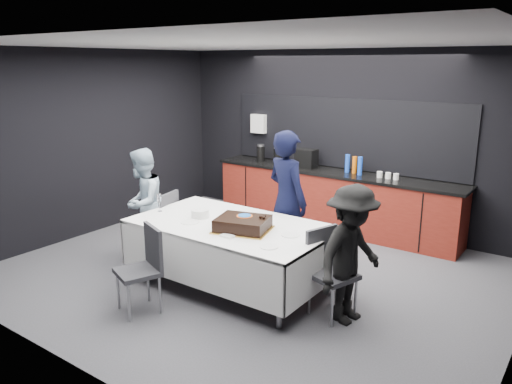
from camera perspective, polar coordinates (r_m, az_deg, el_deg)
ground at (r=6.39m, az=-0.53°, el=-9.33°), size 6.00×6.00×0.00m
room_shell at (r=5.89m, az=-0.57°, el=7.44°), size 6.04×5.04×2.82m
kitchenette at (r=8.02m, az=8.73°, el=-0.39°), size 4.10×0.64×2.05m
party_table at (r=5.86m, az=-2.85°, el=-4.88°), size 2.32×1.32×0.78m
cake_assembly at (r=5.55m, az=-1.52°, el=-3.67°), size 0.71×0.63×0.18m
plate_stack at (r=6.04m, az=-6.40°, el=-2.45°), size 0.21×0.21×0.10m
loose_plate_near at (r=5.89m, az=-7.54°, el=-3.42°), size 0.22×0.22×0.01m
loose_plate_right_a at (r=5.42m, az=3.95°, el=-4.92°), size 0.20×0.20×0.01m
loose_plate_right_b at (r=5.08m, az=1.49°, el=-6.26°), size 0.19×0.19×0.01m
loose_plate_far at (r=6.09m, az=-0.52°, el=-2.68°), size 0.21×0.21×0.01m
fork_pile at (r=5.37m, az=-3.31°, el=-5.05°), size 0.15×0.10×0.02m
champagne_flute at (r=6.34m, az=-10.99°, el=-0.80°), size 0.06×0.06×0.22m
chair_left at (r=6.83m, az=-10.61°, el=-3.20°), size 0.50×0.50×0.92m
chair_right at (r=5.32m, az=8.23°, el=-8.33°), size 0.53×0.53×0.92m
chair_near at (r=5.46m, az=-12.63°, el=-7.92°), size 0.54×0.54×0.92m
person_center at (r=6.32m, az=3.57°, el=-0.99°), size 0.76×0.62×1.79m
person_left at (r=6.95m, az=-12.80°, el=-1.22°), size 0.81×0.89×1.48m
person_right at (r=5.13m, az=10.81°, el=-7.05°), size 0.67×1.00×1.44m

